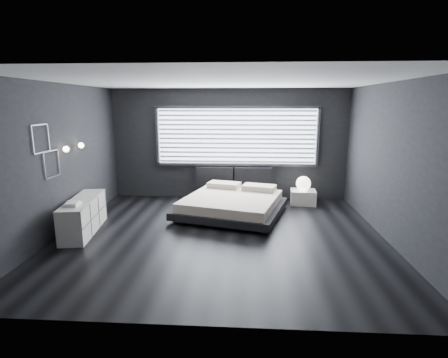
{
  "coord_description": "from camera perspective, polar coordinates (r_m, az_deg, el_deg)",
  "views": [
    {
      "loc": [
        0.44,
        -6.17,
        2.42
      ],
      "look_at": [
        0.0,
        0.85,
        0.9
      ],
      "focal_mm": 28.0,
      "sensor_mm": 36.0,
      "label": 1
    }
  ],
  "objects": [
    {
      "name": "window",
      "position": [
        8.91,
        2.05,
        6.96
      ],
      "size": [
        4.14,
        0.09,
        1.52
      ],
      "color": "white",
      "rests_on": "ground"
    },
    {
      "name": "room",
      "position": [
        6.27,
        -0.49,
        2.83
      ],
      "size": [
        6.04,
        6.0,
        2.8
      ],
      "color": "black",
      "rests_on": "ground"
    },
    {
      "name": "bed",
      "position": [
        7.75,
        1.31,
        -4.02
      ],
      "size": [
        2.6,
        2.54,
        0.55
      ],
      "color": "black",
      "rests_on": "ground"
    },
    {
      "name": "wall_art_lower",
      "position": [
        6.88,
        -26.27,
        2.22
      ],
      "size": [
        0.01,
        0.48,
        0.48
      ],
      "color": "#47474C",
      "rests_on": "ground"
    },
    {
      "name": "sconce_near",
      "position": [
        7.11,
        -24.41,
        4.47
      ],
      "size": [
        0.18,
        0.11,
        0.11
      ],
      "color": "silver",
      "rests_on": "ground"
    },
    {
      "name": "headboard",
      "position": [
        9.01,
        1.61,
        0.33
      ],
      "size": [
        1.96,
        0.16,
        0.52
      ],
      "color": "black",
      "rests_on": "ground"
    },
    {
      "name": "orb_lamp",
      "position": [
        8.69,
        12.84,
        -0.72
      ],
      "size": [
        0.35,
        0.35,
        0.35
      ],
      "primitive_type": "sphere",
      "color": "white",
      "rests_on": "nightstand"
    },
    {
      "name": "book_stack",
      "position": [
        6.8,
        -23.56,
        -3.73
      ],
      "size": [
        0.27,
        0.34,
        0.06
      ],
      "color": "silver",
      "rests_on": "dresser"
    },
    {
      "name": "dresser",
      "position": [
        7.25,
        -21.91,
        -5.54
      ],
      "size": [
        0.67,
        1.66,
        0.65
      ],
      "color": "white",
      "rests_on": "ground"
    },
    {
      "name": "nightstand",
      "position": [
        8.8,
        12.77,
        -2.9
      ],
      "size": [
        0.64,
        0.55,
        0.35
      ],
      "primitive_type": "cube",
      "rotation": [
        0.0,
        0.0,
        -0.08
      ],
      "color": "white",
      "rests_on": "ground"
    },
    {
      "name": "sconce_far",
      "position": [
        7.64,
        -22.33,
        5.11
      ],
      "size": [
        0.18,
        0.11,
        0.11
      ],
      "color": "silver",
      "rests_on": "ground"
    },
    {
      "name": "wall_art_upper",
      "position": [
        6.61,
        -27.72,
        5.85
      ],
      "size": [
        0.01,
        0.48,
        0.48
      ],
      "color": "#47474C",
      "rests_on": "ground"
    }
  ]
}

